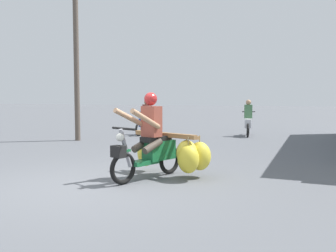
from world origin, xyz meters
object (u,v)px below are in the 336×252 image
Objects in this scene: motorbike_main_loaded at (168,149)px; motorbike_distant_ahead_left at (146,120)px; utility_pole at (76,58)px; motorbike_distant_ahead_right at (248,121)px.

motorbike_distant_ahead_left is at bearing 117.77° from motorbike_main_loaded.
motorbike_distant_ahead_left is 0.29× the size of utility_pole.
utility_pole is (-5.25, -3.59, 2.27)m from motorbike_distant_ahead_right.
motorbike_main_loaded is 1.05× the size of motorbike_distant_ahead_right.
utility_pole is at bearing -116.61° from motorbike_distant_ahead_left.
motorbike_distant_ahead_left is (-3.76, 7.14, 0.04)m from motorbike_main_loaded.
motorbike_distant_ahead_right is 0.28× the size of utility_pole.
motorbike_distant_ahead_right is at bearing 89.08° from motorbike_main_loaded.
motorbike_distant_ahead_right is (3.89, 0.88, 0.00)m from motorbike_distant_ahead_left.
motorbike_main_loaded is 8.07m from motorbike_distant_ahead_left.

